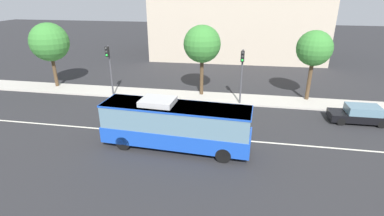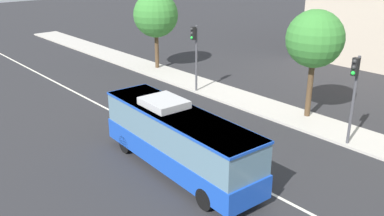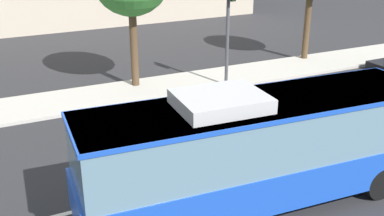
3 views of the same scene
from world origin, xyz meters
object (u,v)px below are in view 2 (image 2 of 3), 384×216
Objects in this scene: transit_bus at (178,137)px; traffic_light_mid_block at (195,47)px; traffic_light_near_corner at (354,86)px; street_tree_kerbside_left at (156,15)px; street_tree_kerbside_right at (315,39)px.

traffic_light_mid_block is at bearing 137.88° from transit_bus.
transit_bus is at bearing -22.21° from traffic_light_near_corner.
traffic_light_near_corner is 0.74× the size of street_tree_kerbside_left.
traffic_light_mid_block is (-12.73, -0.10, 0.00)m from traffic_light_near_corner.
traffic_light_near_corner and traffic_light_mid_block have the same top height.
traffic_light_near_corner is 1.00× the size of traffic_light_mid_block.
traffic_light_mid_block is 0.74× the size of street_tree_kerbside_right.
traffic_light_near_corner is at bearing 68.44° from transit_bus.
street_tree_kerbside_right is (16.29, 0.12, 0.26)m from street_tree_kerbside_left.
street_tree_kerbside_left reaches higher than traffic_light_mid_block.
street_tree_kerbside_left is 0.99× the size of street_tree_kerbside_right.
street_tree_kerbside_right is at bearing 0.42° from street_tree_kerbside_left.
street_tree_kerbside_right reaches higher than traffic_light_mid_block.
street_tree_kerbside_right is (-3.94, 2.02, 1.66)m from traffic_light_near_corner.
traffic_light_near_corner reaches higher than transit_bus.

